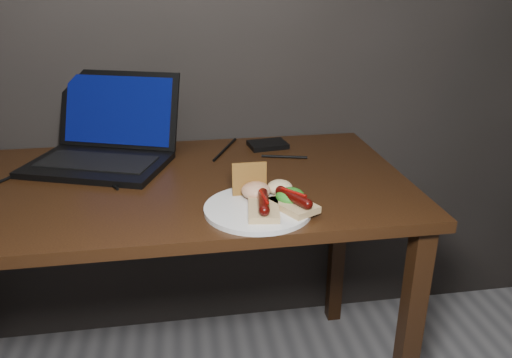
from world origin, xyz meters
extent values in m
cube|color=#351F0D|center=(0.00, 1.38, 0.73)|extent=(1.40, 0.70, 0.03)
cube|color=#351F0D|center=(0.65, 1.08, 0.36)|extent=(0.05, 0.05, 0.72)
cube|color=#351F0D|center=(0.65, 1.68, 0.36)|extent=(0.05, 0.05, 0.72)
cube|color=black|center=(-0.15, 1.52, 0.76)|extent=(0.45, 0.37, 0.02)
cube|color=black|center=(-0.15, 1.52, 0.77)|extent=(0.36, 0.24, 0.00)
cube|color=black|center=(-0.10, 1.67, 0.88)|extent=(0.39, 0.22, 0.23)
cube|color=#0B095A|center=(-0.10, 1.67, 0.88)|extent=(0.35, 0.19, 0.20)
cube|color=black|center=(0.37, 1.62, 0.76)|extent=(0.13, 0.10, 0.02)
cylinder|color=black|center=(-0.12, 1.41, 0.75)|extent=(0.09, 0.16, 0.01)
cylinder|color=black|center=(0.23, 1.61, 0.75)|extent=(0.10, 0.20, 0.01)
cylinder|color=black|center=(0.40, 1.51, 0.75)|extent=(0.14, 0.04, 0.01)
cylinder|color=black|center=(-0.38, 1.46, 0.75)|extent=(0.11, 0.17, 0.01)
cylinder|color=silver|center=(0.26, 1.16, 0.76)|extent=(0.31, 0.31, 0.01)
cube|color=#E1C684|center=(0.27, 1.12, 0.77)|extent=(0.09, 0.12, 0.02)
cylinder|color=#440804|center=(0.27, 1.12, 0.79)|extent=(0.04, 0.10, 0.02)
sphere|color=#440804|center=(0.26, 1.07, 0.79)|extent=(0.03, 0.02, 0.02)
sphere|color=#440804|center=(0.27, 1.17, 0.79)|extent=(0.03, 0.02, 0.02)
cylinder|color=#6B0805|center=(0.27, 1.12, 0.80)|extent=(0.01, 0.07, 0.01)
cube|color=#E1C684|center=(0.34, 1.13, 0.77)|extent=(0.12, 0.13, 0.02)
cylinder|color=#440804|center=(0.34, 1.13, 0.79)|extent=(0.07, 0.10, 0.02)
sphere|color=#440804|center=(0.36, 1.09, 0.79)|extent=(0.03, 0.02, 0.02)
sphere|color=#440804|center=(0.32, 1.17, 0.79)|extent=(0.03, 0.02, 0.02)
cylinder|color=#6B0805|center=(0.34, 1.13, 0.80)|extent=(0.05, 0.06, 0.01)
cube|color=#A16C2C|center=(0.25, 1.23, 0.80)|extent=(0.08, 0.01, 0.08)
ellipsoid|color=#175A12|center=(0.34, 1.16, 0.78)|extent=(0.07, 0.07, 0.04)
ellipsoid|color=maroon|center=(0.26, 1.21, 0.78)|extent=(0.07, 0.07, 0.04)
ellipsoid|color=beige|center=(0.33, 1.22, 0.78)|extent=(0.06, 0.06, 0.04)
camera|label=1|loc=(0.09, 0.10, 1.27)|focal=35.00mm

